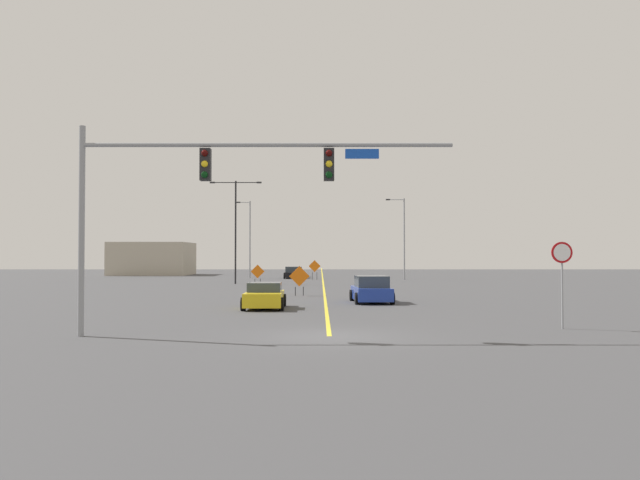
{
  "coord_description": "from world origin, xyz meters",
  "views": [
    {
      "loc": [
        -0.3,
        -20.81,
        2.6
      ],
      "look_at": [
        -0.44,
        23.33,
        3.69
      ],
      "focal_mm": 36.05,
      "sensor_mm": 36.0,
      "label": 1
    }
  ],
  "objects_px": {
    "street_lamp_near_right": "(405,235)",
    "car_white_distant": "(297,272)",
    "traffic_signal_assembly": "(208,181)",
    "street_lamp_far_right": "(238,223)",
    "stop_sign": "(564,268)",
    "street_lamp_mid_right": "(251,236)",
    "construction_sign_median_near": "(260,272)",
    "car_yellow_far": "(267,296)",
    "construction_sign_left_lane": "(317,267)",
    "car_black_mid": "(294,273)",
    "car_blue_approaching": "(373,290)",
    "construction_sign_right_shoulder": "(301,277)"
  },
  "relations": [
    {
      "from": "traffic_signal_assembly",
      "to": "street_lamp_far_right",
      "type": "distance_m",
      "value": 39.17
    },
    {
      "from": "construction_sign_median_near",
      "to": "car_white_distant",
      "type": "relative_size",
      "value": 0.42
    },
    {
      "from": "construction_sign_median_near",
      "to": "car_black_mid",
      "type": "bearing_deg",
      "value": 81.79
    },
    {
      "from": "car_yellow_far",
      "to": "construction_sign_left_lane",
      "type": "bearing_deg",
      "value": 86.78
    },
    {
      "from": "stop_sign",
      "to": "car_white_distant",
      "type": "xyz_separation_m",
      "value": [
        -11.7,
        55.66,
        -1.56
      ]
    },
    {
      "from": "car_black_mid",
      "to": "street_lamp_mid_right",
      "type": "bearing_deg",
      "value": 167.61
    },
    {
      "from": "street_lamp_near_right",
      "to": "construction_sign_left_lane",
      "type": "bearing_deg",
      "value": 178.26
    },
    {
      "from": "construction_sign_median_near",
      "to": "traffic_signal_assembly",
      "type": "bearing_deg",
      "value": -87.04
    },
    {
      "from": "construction_sign_left_lane",
      "to": "car_black_mid",
      "type": "height_order",
      "value": "construction_sign_left_lane"
    },
    {
      "from": "street_lamp_near_right",
      "to": "car_white_distant",
      "type": "bearing_deg",
      "value": 144.02
    },
    {
      "from": "construction_sign_median_near",
      "to": "car_white_distant",
      "type": "bearing_deg",
      "value": 83.0
    },
    {
      "from": "street_lamp_far_right",
      "to": "car_yellow_far",
      "type": "relative_size",
      "value": 2.49
    },
    {
      "from": "street_lamp_mid_right",
      "to": "car_white_distant",
      "type": "relative_size",
      "value": 2.1
    },
    {
      "from": "stop_sign",
      "to": "street_lamp_near_right",
      "type": "xyz_separation_m",
      "value": [
        0.38,
        46.89,
        2.71
      ]
    },
    {
      "from": "construction_sign_left_lane",
      "to": "construction_sign_right_shoulder",
      "type": "distance_m",
      "value": 28.14
    },
    {
      "from": "construction_sign_right_shoulder",
      "to": "construction_sign_median_near",
      "type": "xyz_separation_m",
      "value": [
        -4.26,
        15.7,
        -0.08
      ]
    },
    {
      "from": "street_lamp_mid_right",
      "to": "construction_sign_median_near",
      "type": "xyz_separation_m",
      "value": [
        2.75,
        -17.89,
        -3.82
      ]
    },
    {
      "from": "car_blue_approaching",
      "to": "car_white_distant",
      "type": "bearing_deg",
      "value": 97.86
    },
    {
      "from": "traffic_signal_assembly",
      "to": "car_yellow_far",
      "type": "distance_m",
      "value": 11.88
    },
    {
      "from": "construction_sign_left_lane",
      "to": "car_yellow_far",
      "type": "bearing_deg",
      "value": -93.22
    },
    {
      "from": "traffic_signal_assembly",
      "to": "street_lamp_near_right",
      "type": "bearing_deg",
      "value": 75.42
    },
    {
      "from": "construction_sign_right_shoulder",
      "to": "car_white_distant",
      "type": "height_order",
      "value": "construction_sign_right_shoulder"
    },
    {
      "from": "street_lamp_near_right",
      "to": "stop_sign",
      "type": "bearing_deg",
      "value": -90.47
    },
    {
      "from": "traffic_signal_assembly",
      "to": "construction_sign_left_lane",
      "type": "xyz_separation_m",
      "value": [
        3.12,
        49.32,
        -3.67
      ]
    },
    {
      "from": "stop_sign",
      "to": "street_lamp_far_right",
      "type": "relative_size",
      "value": 0.32
    },
    {
      "from": "car_black_mid",
      "to": "stop_sign",
      "type": "bearing_deg",
      "value": -77.04
    },
    {
      "from": "stop_sign",
      "to": "street_lamp_mid_right",
      "type": "xyz_separation_m",
      "value": [
        -17.02,
        52.64,
        2.76
      ]
    },
    {
      "from": "street_lamp_mid_right",
      "to": "car_yellow_far",
      "type": "distance_m",
      "value": 44.38
    },
    {
      "from": "street_lamp_mid_right",
      "to": "street_lamp_near_right",
      "type": "xyz_separation_m",
      "value": [
        17.41,
        -5.76,
        -0.05
      ]
    },
    {
      "from": "construction_sign_median_near",
      "to": "car_black_mid",
      "type": "relative_size",
      "value": 0.4
    },
    {
      "from": "street_lamp_far_right",
      "to": "construction_sign_median_near",
      "type": "distance_m",
      "value": 5.49
    },
    {
      "from": "car_blue_approaching",
      "to": "construction_sign_median_near",
      "type": "bearing_deg",
      "value": 111.17
    },
    {
      "from": "street_lamp_mid_right",
      "to": "car_white_distant",
      "type": "bearing_deg",
      "value": 29.58
    },
    {
      "from": "street_lamp_near_right",
      "to": "car_white_distant",
      "type": "xyz_separation_m",
      "value": [
        -12.09,
        8.78,
        -4.27
      ]
    },
    {
      "from": "car_black_mid",
      "to": "car_yellow_far",
      "type": "distance_m",
      "value": 42.68
    },
    {
      "from": "car_black_mid",
      "to": "street_lamp_far_right",
      "type": "bearing_deg",
      "value": -107.66
    },
    {
      "from": "street_lamp_far_right",
      "to": "car_white_distant",
      "type": "relative_size",
      "value": 2.22
    },
    {
      "from": "construction_sign_median_near",
      "to": "car_white_distant",
      "type": "height_order",
      "value": "construction_sign_median_near"
    },
    {
      "from": "car_black_mid",
      "to": "car_blue_approaching",
      "type": "distance_m",
      "value": 39.12
    },
    {
      "from": "street_lamp_far_right",
      "to": "car_blue_approaching",
      "type": "height_order",
      "value": "street_lamp_far_right"
    },
    {
      "from": "construction_sign_left_lane",
      "to": "street_lamp_mid_right",
      "type": "bearing_deg",
      "value": 144.91
    },
    {
      "from": "car_black_mid",
      "to": "car_yellow_far",
      "type": "height_order",
      "value": "car_black_mid"
    },
    {
      "from": "street_lamp_mid_right",
      "to": "construction_sign_left_lane",
      "type": "height_order",
      "value": "street_lamp_mid_right"
    },
    {
      "from": "street_lamp_far_right",
      "to": "car_yellow_far",
      "type": "height_order",
      "value": "street_lamp_far_right"
    },
    {
      "from": "construction_sign_median_near",
      "to": "car_yellow_far",
      "type": "distance_m",
      "value": 26.08
    },
    {
      "from": "construction_sign_left_lane",
      "to": "construction_sign_median_near",
      "type": "bearing_deg",
      "value": -112.0
    },
    {
      "from": "traffic_signal_assembly",
      "to": "stop_sign",
      "type": "relative_size",
      "value": 3.92
    },
    {
      "from": "car_black_mid",
      "to": "car_white_distant",
      "type": "distance_m",
      "value": 4.16
    },
    {
      "from": "car_white_distant",
      "to": "stop_sign",
      "type": "bearing_deg",
      "value": -78.13
    },
    {
      "from": "street_lamp_mid_right",
      "to": "car_black_mid",
      "type": "relative_size",
      "value": 2.01
    }
  ]
}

